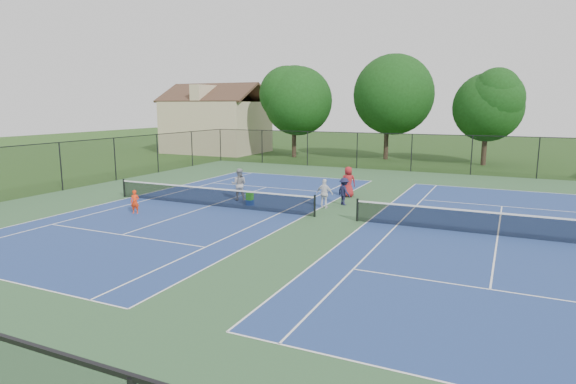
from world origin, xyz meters
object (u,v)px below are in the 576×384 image
at_px(bystander_b, 344,191).
at_px(bystander_c, 348,182).
at_px(instructor, 239,184).
at_px(clapboard_house, 217,125).
at_px(bystander_a, 325,194).
at_px(tree_back_b, 388,91).
at_px(tree_back_a, 294,97).
at_px(ball_hopper, 250,196).
at_px(tree_back_c, 487,102).
at_px(ball_crate, 250,203).
at_px(child_player, 135,202).

relative_size(bystander_b, bystander_c, 0.83).
xyz_separation_m(instructor, bystander_c, (5.22, 3.51, -0.01)).
bearing_deg(bystander_b, clapboard_house, -8.44).
xyz_separation_m(clapboard_house, bystander_c, (21.81, -19.48, -2.20)).
height_order(bystander_a, bystander_b, bystander_a).
xyz_separation_m(tree_back_b, instructor, (-2.41, -23.99, -5.70)).
distance_m(tree_back_a, bystander_a, 25.42).
bearing_deg(ball_hopper, tree_back_c, 66.91).
xyz_separation_m(ball_crate, ball_hopper, (0.00, 0.00, 0.34)).
relative_size(tree_back_b, bystander_c, 5.64).
relative_size(bystander_a, ball_hopper, 3.87).
relative_size(tree_back_b, bystander_b, 6.81).
relative_size(bystander_a, ball_crate, 4.41).
distance_m(clapboard_house, bystander_c, 29.33).
bearing_deg(instructor, ball_hopper, 121.80).
bearing_deg(bystander_b, bystander_c, -41.28).
relative_size(tree_back_a, tree_back_c, 1.09).
bearing_deg(tree_back_a, clapboard_house, 174.29).
relative_size(child_player, bystander_c, 0.66).
bearing_deg(instructor, bystander_a, 159.98).
height_order(bystander_c, ball_crate, bystander_c).
bearing_deg(tree_back_b, child_player, -100.37).
height_order(clapboard_house, child_player, clapboard_house).
xyz_separation_m(tree_back_c, ball_hopper, (-10.20, -23.93, -5.00)).
relative_size(bystander_c, ball_crate, 5.13).
bearing_deg(clapboard_house, ball_hopper, -53.36).
distance_m(clapboard_house, instructor, 28.44).
distance_m(instructor, bystander_c, 6.29).
relative_size(instructor, bystander_b, 1.22).
bearing_deg(child_player, ball_hopper, 22.55).
xyz_separation_m(tree_back_c, bystander_c, (-6.19, -19.48, -4.59)).
bearing_deg(bystander_b, ball_crate, 61.40).
height_order(tree_back_b, bystander_c, tree_back_b).
xyz_separation_m(tree_back_c, child_player, (-14.32, -28.07, -4.90)).
bearing_deg(clapboard_house, ball_crate, -53.36).
xyz_separation_m(bystander_b, bystander_c, (-0.52, 2.28, 0.15)).
relative_size(ball_crate, ball_hopper, 0.88).
xyz_separation_m(child_player, ball_hopper, (4.12, 4.13, -0.10)).
height_order(child_player, bystander_c, bystander_c).
distance_m(tree_back_a, bystander_c, 22.53).
bearing_deg(ball_hopper, child_player, -134.89).
bearing_deg(bystander_c, clapboard_house, -72.11).
distance_m(instructor, bystander_a, 5.09).
distance_m(bystander_c, ball_crate, 6.04).
bearing_deg(bystander_b, child_player, 71.90).
bearing_deg(ball_crate, bystander_b, 25.59).
relative_size(clapboard_house, ball_crate, 31.16).
bearing_deg(ball_crate, child_player, -134.89).
bearing_deg(bystander_a, ball_hopper, 14.97).
xyz_separation_m(clapboard_house, bystander_a, (21.67, -22.95, -2.33)).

